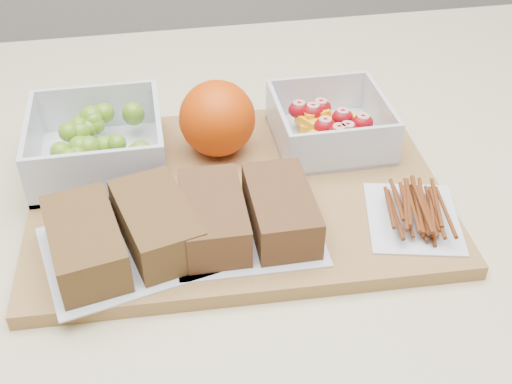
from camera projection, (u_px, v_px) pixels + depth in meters
cutting_board at (237, 193)px, 0.67m from camera, size 0.43×0.32×0.02m
grape_container at (99, 142)px, 0.69m from camera, size 0.14×0.14×0.06m
fruit_container at (329, 126)px, 0.72m from camera, size 0.12×0.12×0.05m
orange at (217, 118)px, 0.69m from camera, size 0.08×0.08×0.08m
sandwich_bag_left at (122, 234)px, 0.58m from camera, size 0.17×0.16×0.04m
sandwich_bag_center at (247, 214)px, 0.60m from camera, size 0.14×0.13×0.04m
pretzel_bag at (414, 209)px, 0.62m from camera, size 0.11×0.12×0.02m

